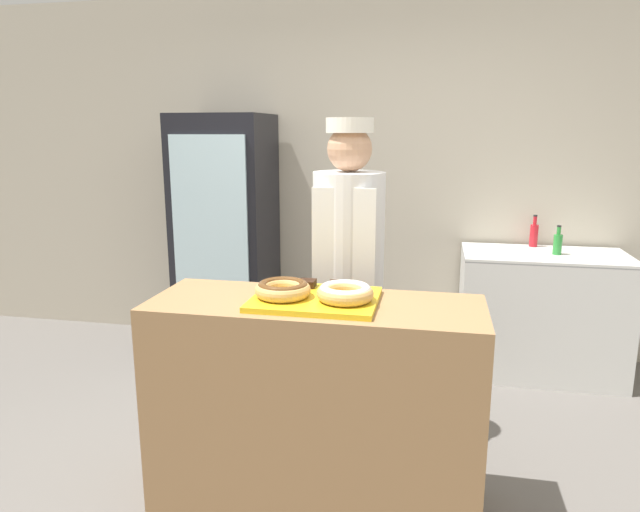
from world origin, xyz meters
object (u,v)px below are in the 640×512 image
at_px(serving_tray, 315,299).
at_px(donut_light_glaze, 345,292).
at_px(beverage_fridge, 226,236).
at_px(brownie_back_left, 307,283).
at_px(brownie_back_right, 337,285).
at_px(bottle_green, 558,243).
at_px(bottle_red, 534,234).
at_px(chest_freezer, 541,313).
at_px(baker_person, 348,277).
at_px(donut_chocolate_glaze, 283,289).

bearing_deg(serving_tray, donut_light_glaze, -13.62).
bearing_deg(beverage_fridge, serving_tray, -58.70).
relative_size(donut_light_glaze, brownie_back_left, 3.16).
bearing_deg(brownie_back_left, donut_light_glaze, -41.18).
xyz_separation_m(brownie_back_right, bottle_green, (1.24, 1.60, -0.07)).
relative_size(serving_tray, bottle_red, 2.29).
relative_size(brownie_back_left, chest_freezer, 0.07).
bearing_deg(serving_tray, bottle_red, 59.19).
bearing_deg(bottle_red, chest_freezer, -78.02).
bearing_deg(bottle_red, baker_person, -129.58).
bearing_deg(donut_light_glaze, bottle_green, 56.56).
bearing_deg(baker_person, chest_freezer, 44.00).
relative_size(donut_light_glaze, beverage_fridge, 0.13).
relative_size(brownie_back_right, bottle_red, 0.33).
xyz_separation_m(donut_chocolate_glaze, beverage_fridge, (-0.94, 1.79, -0.13)).
xyz_separation_m(brownie_back_right, bottle_red, (1.12, 1.85, -0.06)).
bearing_deg(brownie_back_right, brownie_back_left, 180.00).
xyz_separation_m(donut_chocolate_glaze, bottle_red, (1.33, 2.03, -0.08)).
bearing_deg(beverage_fridge, baker_person, -45.74).
bearing_deg(serving_tray, baker_person, 85.61).
bearing_deg(bottle_red, donut_light_glaze, -117.52).
distance_m(donut_light_glaze, bottle_green, 2.13).
height_order(baker_person, bottle_green, baker_person).
relative_size(donut_chocolate_glaze, brownie_back_left, 3.16).
xyz_separation_m(chest_freezer, bottle_green, (0.07, -0.02, 0.51)).
xyz_separation_m(donut_light_glaze, chest_freezer, (1.11, 1.80, -0.60)).
bearing_deg(baker_person, donut_chocolate_glaze, -105.66).
bearing_deg(chest_freezer, baker_person, -136.00).
bearing_deg(brownie_back_left, beverage_fridge, 121.79).
relative_size(donut_chocolate_glaze, chest_freezer, 0.22).
height_order(chest_freezer, bottle_red, bottle_red).
bearing_deg(bottle_red, bottle_green, -65.51).
distance_m(serving_tray, beverage_fridge, 2.06).
distance_m(donut_chocolate_glaze, baker_person, 0.68).
distance_m(donut_chocolate_glaze, brownie_back_right, 0.27).
distance_m(brownie_back_right, chest_freezer, 2.08).
bearing_deg(bottle_red, serving_tray, -120.81).
height_order(brownie_back_right, bottle_green, bottle_green).
xyz_separation_m(donut_chocolate_glaze, bottle_green, (1.44, 1.78, -0.09)).
relative_size(brownie_back_right, baker_person, 0.04).
height_order(serving_tray, bottle_green, bottle_green).
xyz_separation_m(donut_light_glaze, bottle_green, (1.17, 1.78, -0.09)).
bearing_deg(bottle_red, brownie_back_left, -124.25).
bearing_deg(bottle_green, chest_freezer, 161.64).
relative_size(serving_tray, beverage_fridge, 0.29).
distance_m(brownie_back_left, baker_person, 0.49).
bearing_deg(brownie_back_right, chest_freezer, 54.14).
relative_size(beverage_fridge, chest_freezer, 1.65).
height_order(brownie_back_left, chest_freezer, brownie_back_left).
bearing_deg(bottle_green, brownie_back_right, -127.75).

